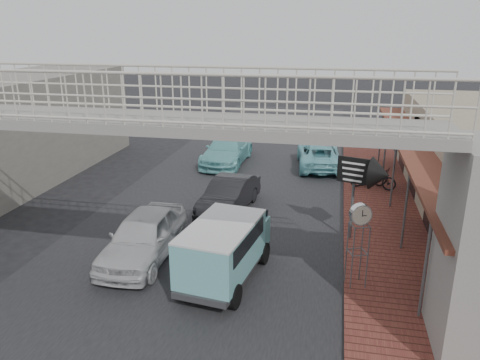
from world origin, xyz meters
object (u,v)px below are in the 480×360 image
at_px(arrow_sign, 377,175).
at_px(angkot_curb, 319,155).
at_px(angkot_far, 227,150).
at_px(white_hatchback, 144,236).
at_px(angkot_van, 224,244).
at_px(street_clock, 360,218).
at_px(motorcycle_far, 369,176).
at_px(dark_sedan, 229,195).
at_px(motorcycle_near, 376,178).

bearing_deg(arrow_sign, angkot_curb, 121.66).
relative_size(angkot_far, arrow_sign, 1.69).
relative_size(white_hatchback, angkot_far, 0.89).
bearing_deg(white_hatchback, angkot_van, -16.96).
bearing_deg(street_clock, motorcycle_far, 64.28).
distance_m(angkot_far, street_clock, 13.82).
relative_size(angkot_van, arrow_sign, 1.32).
xyz_separation_m(angkot_van, arrow_sign, (4.42, 3.34, 1.37)).
bearing_deg(angkot_van, dark_sedan, 109.75).
height_order(dark_sedan, angkot_van, angkot_van).
relative_size(angkot_curb, angkot_far, 0.93).
xyz_separation_m(dark_sedan, street_clock, (4.95, -5.09, 1.50)).
distance_m(motorcycle_near, motorcycle_far, 0.33).
distance_m(street_clock, arrow_sign, 3.03).
height_order(motorcycle_near, arrow_sign, arrow_sign).
bearing_deg(angkot_far, white_hatchback, -88.77).
relative_size(angkot_van, motorcycle_near, 2.10).
bearing_deg(arrow_sign, street_clock, -83.45).
bearing_deg(white_hatchback, motorcycle_near, 46.78).
bearing_deg(angkot_curb, motorcycle_near, 123.36).
bearing_deg(angkot_van, angkot_far, 111.01).
xyz_separation_m(angkot_curb, angkot_van, (-2.19, -12.64, 0.53)).
bearing_deg(white_hatchback, street_clock, -4.52).
bearing_deg(angkot_far, motorcycle_near, -19.66).
bearing_deg(motorcycle_near, angkot_curb, 62.85).
height_order(white_hatchback, angkot_far, white_hatchback).
bearing_deg(angkot_curb, motorcycle_far, 121.34).
height_order(dark_sedan, motorcycle_far, dark_sedan).
relative_size(angkot_far, street_clock, 2.06).
bearing_deg(street_clock, dark_sedan, 113.62).
relative_size(dark_sedan, motorcycle_far, 2.32).
xyz_separation_m(dark_sedan, motorcycle_far, (5.78, 4.04, -0.05)).
height_order(street_clock, arrow_sign, arrow_sign).
xyz_separation_m(angkot_van, motorcycle_far, (4.63, 9.53, -0.56)).
bearing_deg(white_hatchback, angkot_curb, 65.95).
bearing_deg(white_hatchback, arrow_sign, 18.10).
bearing_deg(angkot_van, street_clock, 13.95).
distance_m(motorcycle_near, arrow_sign, 6.38).
bearing_deg(angkot_van, angkot_curb, 88.18).
xyz_separation_m(motorcycle_near, arrow_sign, (-0.51, -6.05, 1.97)).
distance_m(white_hatchback, angkot_far, 11.56).
bearing_deg(motorcycle_far, angkot_curb, 22.39).
height_order(angkot_van, motorcycle_far, angkot_van).
bearing_deg(angkot_curb, dark_sedan, 58.18).
distance_m(dark_sedan, street_clock, 7.26).
height_order(motorcycle_far, arrow_sign, arrow_sign).
bearing_deg(street_clock, angkot_far, 98.50).
relative_size(white_hatchback, angkot_van, 1.13).
bearing_deg(motorcycle_far, angkot_van, 138.29).
bearing_deg(arrow_sign, white_hatchback, -143.08).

